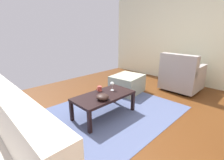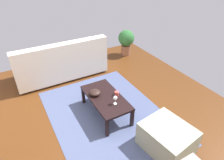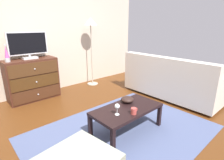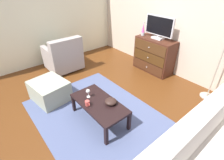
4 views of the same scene
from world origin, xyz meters
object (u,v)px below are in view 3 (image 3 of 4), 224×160
(bowl_decorative, at_px, (127,99))
(couch_large, at_px, (170,81))
(coffee_table, at_px, (127,111))
(tv, at_px, (28,45))
(lava_lamp, at_px, (7,54))
(wine_glass, at_px, (117,107))
(standing_lamp, at_px, (91,28))
(dresser, at_px, (32,79))
(mug, at_px, (134,111))

(bowl_decorative, distance_m, couch_large, 1.53)
(coffee_table, relative_size, bowl_decorative, 5.25)
(coffee_table, bearing_deg, tv, 104.52)
(lava_lamp, height_order, wine_glass, lava_lamp)
(coffee_table, xyz_separation_m, couch_large, (1.67, 0.29, 0.02))
(lava_lamp, bearing_deg, standing_lamp, -0.15)
(bowl_decorative, bearing_deg, tv, 109.12)
(lava_lamp, bearing_deg, dresser, 6.21)
(mug, distance_m, bowl_decorative, 0.38)
(wine_glass, distance_m, standing_lamp, 2.65)
(standing_lamp, bearing_deg, tv, 177.21)
(wine_glass, height_order, bowl_decorative, wine_glass)
(dresser, height_order, coffee_table, dresser)
(lava_lamp, relative_size, coffee_table, 0.32)
(tv, distance_m, standing_lamp, 1.52)
(bowl_decorative, xyz_separation_m, standing_lamp, (0.77, 1.99, 1.03))
(standing_lamp, bearing_deg, mug, -112.94)
(tv, relative_size, bowl_decorative, 3.83)
(dresser, relative_size, lava_lamp, 3.03)
(bowl_decorative, xyz_separation_m, couch_large, (1.52, 0.16, -0.07))
(tv, xyz_separation_m, couch_large, (2.24, -1.91, -0.79))
(bowl_decorative, height_order, standing_lamp, standing_lamp)
(dresser, xyz_separation_m, coffee_table, (0.59, -2.18, -0.10))
(wine_glass, xyz_separation_m, standing_lamp, (1.16, 2.18, 0.96))
(wine_glass, bearing_deg, tv, 98.24)
(coffee_table, relative_size, mug, 9.08)
(mug, height_order, standing_lamp, standing_lamp)
(wine_glass, bearing_deg, couch_large, 10.08)
(coffee_table, relative_size, standing_lamp, 0.61)
(mug, bearing_deg, bowl_decorative, 56.54)
(lava_lamp, xyz_separation_m, wine_glass, (0.74, -2.18, -0.51))
(standing_lamp, bearing_deg, coffee_table, -113.28)
(couch_large, bearing_deg, standing_lamp, 112.27)
(tv, height_order, standing_lamp, standing_lamp)
(tv, relative_size, lava_lamp, 2.29)
(bowl_decorative, bearing_deg, couch_large, 5.87)
(dresser, distance_m, bowl_decorative, 2.17)
(bowl_decorative, bearing_deg, standing_lamp, 68.92)
(coffee_table, height_order, bowl_decorative, bowl_decorative)
(coffee_table, xyz_separation_m, mug, (-0.06, -0.18, 0.09))
(tv, relative_size, couch_large, 0.37)
(dresser, height_order, mug, dresser)
(tv, bearing_deg, dresser, -125.57)
(wine_glass, relative_size, couch_large, 0.08)
(dresser, distance_m, wine_glass, 2.25)
(dresser, relative_size, wine_glass, 6.36)
(coffee_table, xyz_separation_m, bowl_decorative, (0.15, 0.13, 0.09))
(tv, height_order, wine_glass, tv)
(couch_large, bearing_deg, dresser, 140.09)
(tv, bearing_deg, couch_large, -40.48)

